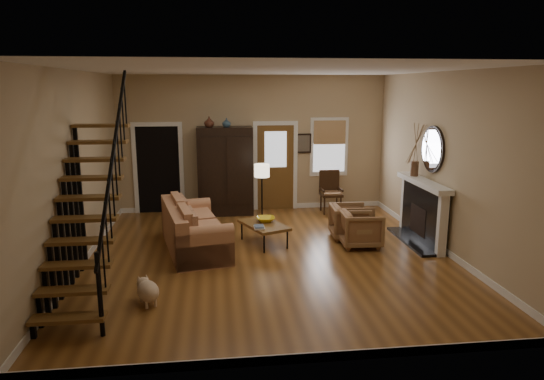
{
  "coord_description": "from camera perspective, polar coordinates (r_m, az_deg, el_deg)",
  "views": [
    {
      "loc": [
        -0.93,
        -8.31,
        3.03
      ],
      "look_at": [
        0.1,
        0.4,
        1.15
      ],
      "focal_mm": 32.0,
      "sensor_mm": 36.0,
      "label": 1
    }
  ],
  "objects": [
    {
      "name": "dog",
      "position": [
        7.2,
        -14.37,
        -11.62
      ],
      "size": [
        0.47,
        0.57,
        0.36
      ],
      "primitive_type": null,
      "rotation": [
        0.0,
        0.0,
        0.43
      ],
      "color": "beige",
      "rests_on": "ground"
    },
    {
      "name": "staircase",
      "position": [
        7.38,
        -21.11,
        0.12
      ],
      "size": [
        0.94,
        2.8,
        3.2
      ],
      "primitive_type": null,
      "color": "brown",
      "rests_on": "ground"
    },
    {
      "name": "armchair_right",
      "position": [
        9.96,
        9.13,
        -3.7
      ],
      "size": [
        0.81,
        0.79,
        0.69
      ],
      "primitive_type": "imported",
      "rotation": [
        0.0,
        0.0,
        1.5
      ],
      "color": "brown",
      "rests_on": "ground"
    },
    {
      "name": "books",
      "position": [
        9.14,
        -1.52,
        -4.37
      ],
      "size": [
        0.2,
        0.27,
        0.05
      ],
      "primitive_type": null,
      "color": "beige",
      "rests_on": "coffee_table"
    },
    {
      "name": "room",
      "position": [
        10.2,
        -3.78,
        3.48
      ],
      "size": [
        7.0,
        7.33,
        3.3
      ],
      "color": "brown",
      "rests_on": "ground"
    },
    {
      "name": "vase_b",
      "position": [
        11.39,
        -5.38,
        7.9
      ],
      "size": [
        0.2,
        0.2,
        0.21
      ],
      "primitive_type": "imported",
      "color": "#334C60",
      "rests_on": "armoire"
    },
    {
      "name": "fireplace",
      "position": [
        9.96,
        17.51,
        -1.77
      ],
      "size": [
        0.33,
        1.95,
        2.3
      ],
      "color": "black",
      "rests_on": "ground"
    },
    {
      "name": "sofa",
      "position": [
        9.26,
        -9.08,
        -4.39
      ],
      "size": [
        1.42,
        2.43,
        0.85
      ],
      "primitive_type": null,
      "rotation": [
        0.0,
        0.0,
        0.2
      ],
      "color": "tan",
      "rests_on": "ground"
    },
    {
      "name": "armoire",
      "position": [
        11.63,
        -5.53,
        2.24
      ],
      "size": [
        1.3,
        0.6,
        2.1
      ],
      "primitive_type": null,
      "color": "black",
      "rests_on": "ground"
    },
    {
      "name": "coffee_table",
      "position": [
        9.51,
        -0.96,
        -5.18
      ],
      "size": [
        1.0,
        1.24,
        0.41
      ],
      "primitive_type": null,
      "rotation": [
        0.0,
        0.0,
        0.4
      ],
      "color": "brown",
      "rests_on": "ground"
    },
    {
      "name": "armchair_left",
      "position": [
        9.49,
        10.4,
        -4.51
      ],
      "size": [
        0.8,
        0.78,
        0.7
      ],
      "primitive_type": "imported",
      "rotation": [
        0.0,
        0.0,
        1.52
      ],
      "color": "brown",
      "rests_on": "ground"
    },
    {
      "name": "floor_lamp",
      "position": [
        10.37,
        -1.19,
        -0.82
      ],
      "size": [
        0.38,
        0.38,
        1.42
      ],
      "primitive_type": null,
      "rotation": [
        0.0,
        0.0,
        0.19
      ],
      "color": "black",
      "rests_on": "ground"
    },
    {
      "name": "bowl",
      "position": [
        9.58,
        -0.76,
        -3.46
      ],
      "size": [
        0.37,
        0.37,
        0.09
      ],
      "primitive_type": "imported",
      "color": "yellow",
      "rests_on": "coffee_table"
    },
    {
      "name": "vase_a",
      "position": [
        11.38,
        -7.41,
        7.95
      ],
      "size": [
        0.24,
        0.24,
        0.25
      ],
      "primitive_type": "imported",
      "color": "#4C2619",
      "rests_on": "armoire"
    },
    {
      "name": "side_chair",
      "position": [
        11.86,
        6.96,
        -0.25
      ],
      "size": [
        0.54,
        0.54,
        1.02
      ],
      "primitive_type": null,
      "color": "#331F10",
      "rests_on": "ground"
    }
  ]
}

